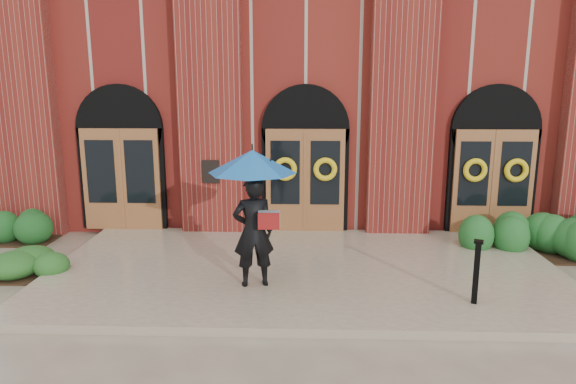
{
  "coord_description": "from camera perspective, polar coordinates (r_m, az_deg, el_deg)",
  "views": [
    {
      "loc": [
        -0.01,
        -9.5,
        3.72
      ],
      "look_at": [
        -0.36,
        1.0,
        1.48
      ],
      "focal_mm": 32.0,
      "sensor_mm": 36.0,
      "label": 1
    }
  ],
  "objects": [
    {
      "name": "hedge_front_left",
      "position": [
        11.33,
        -25.12,
        -7.07
      ],
      "size": [
        1.33,
        1.14,
        0.47
      ],
      "primitive_type": "ellipsoid",
      "color": "#21511C",
      "rests_on": "ground"
    },
    {
      "name": "landing",
      "position": [
        10.32,
        1.85,
        -8.66
      ],
      "size": [
        10.0,
        5.3,
        0.15
      ],
      "primitive_type": "cube",
      "color": "tan",
      "rests_on": "ground"
    },
    {
      "name": "church_building",
      "position": [
        18.29,
        1.97,
        11.35
      ],
      "size": [
        16.2,
        12.53,
        7.0
      ],
      "color": "maroon",
      "rests_on": "ground"
    },
    {
      "name": "metal_post",
      "position": [
        9.02,
        20.2,
        -8.19
      ],
      "size": [
        0.19,
        0.19,
        1.08
      ],
      "rotation": [
        0.0,
        0.0,
        -0.34
      ],
      "color": "black",
      "rests_on": "landing"
    },
    {
      "name": "man_with_umbrella",
      "position": [
        8.93,
        -3.91,
        0.0
      ],
      "size": [
        1.83,
        1.83,
        2.45
      ],
      "rotation": [
        0.0,
        0.0,
        3.35
      ],
      "color": "black",
      "rests_on": "landing"
    },
    {
      "name": "hedge_wall_right",
      "position": [
        12.63,
        26.25,
        -4.41
      ],
      "size": [
        3.23,
        1.29,
        0.83
      ],
      "primitive_type": "ellipsoid",
      "color": "#1D5320",
      "rests_on": "ground"
    },
    {
      "name": "ground",
      "position": [
        10.2,
        1.84,
        -9.36
      ],
      "size": [
        90.0,
        90.0,
        0.0
      ],
      "primitive_type": "plane",
      "color": "gray",
      "rests_on": "ground"
    }
  ]
}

